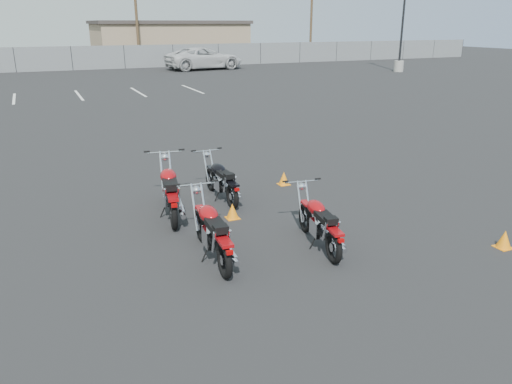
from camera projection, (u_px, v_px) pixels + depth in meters
name	position (u px, v px, depth m)	size (l,w,h in m)	color
ground	(260.00, 240.00, 8.42)	(120.00, 120.00, 0.00)	black
motorcycle_front_red	(170.00, 191.00, 9.39)	(0.85, 2.11, 1.04)	black
motorcycle_second_black	(222.00, 181.00, 10.26)	(0.70, 1.81, 0.89)	black
motorcycle_third_red	(212.00, 232.00, 7.65)	(0.77, 1.98, 0.97)	black
motorcycle_rear_red	(320.00, 223.00, 8.07)	(0.71, 1.82, 0.89)	black
training_cone_near	(284.00, 178.00, 11.29)	(0.25, 0.25, 0.30)	orange
training_cone_far	(504.00, 239.00, 8.10)	(0.25, 0.25, 0.30)	orange
training_cone_extra	(232.00, 211.00, 9.33)	(0.24, 0.24, 0.29)	orange
light_pole_east	(401.00, 40.00, 36.84)	(0.80, 0.70, 9.16)	#999790
chainlink_fence	(72.00, 58.00, 38.39)	(80.06, 0.06, 1.80)	slate
tan_building_east	(168.00, 40.00, 49.72)	(14.40, 9.40, 3.70)	#977F61
utility_pole_c	(136.00, 8.00, 42.95)	(1.80, 0.24, 9.00)	#43311F
utility_pole_d	(312.00, 10.00, 50.76)	(1.80, 0.24, 9.00)	#43311F
parking_line_stripes	(47.00, 97.00, 24.74)	(15.12, 4.00, 0.01)	silver
white_van	(204.00, 52.00, 39.01)	(7.02, 2.81, 2.67)	silver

